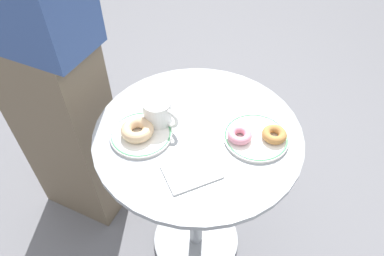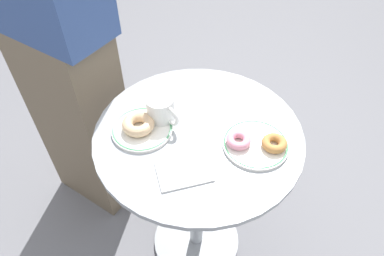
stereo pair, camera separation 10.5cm
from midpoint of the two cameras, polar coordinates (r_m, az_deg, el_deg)
name	(u,v)px [view 2 (the right image)]	position (r m, az deg, el deg)	size (l,w,h in m)	color
ground_plane	(196,242)	(1.70, 2.56, -18.21)	(7.00, 7.00, 0.02)	slate
cafe_table	(197,181)	(1.28, 3.27, -8.75)	(0.65, 0.65, 0.74)	#999EA3
plate_left	(142,129)	(1.08, -5.42, -0.30)	(0.19, 0.19, 0.01)	white
plate_right	(256,144)	(1.06, 13.16, -2.73)	(0.20, 0.20, 0.01)	white
donut_glazed	(138,124)	(1.06, -6.03, 0.47)	(0.10, 0.10, 0.03)	#E0B789
donut_old_fashioned	(274,143)	(1.05, 16.12, -2.57)	(0.07, 0.07, 0.02)	#BC7F42
donut_pink_frosted	(239,140)	(1.04, 10.51, -2.11)	(0.07, 0.07, 0.02)	pink
paper_napkin	(184,171)	(0.98, 1.79, -7.27)	(0.15, 0.11, 0.01)	white
coffee_mug	(161,110)	(1.08, -2.29, 2.85)	(0.11, 0.10, 0.09)	white
person_figure	(57,43)	(1.32, -19.15, 12.85)	(0.48, 0.39, 1.73)	brown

